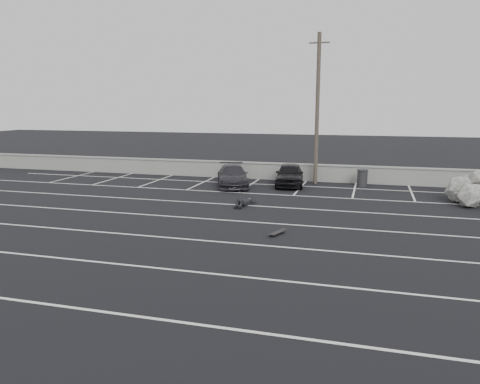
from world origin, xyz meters
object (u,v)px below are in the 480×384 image
(utility_pole, at_px, (317,109))
(trash_bin, at_px, (362,178))
(car_left, at_px, (290,174))
(skateboard, at_px, (277,233))
(car_right, at_px, (233,176))
(person, at_px, (246,200))

(utility_pole, xyz_separation_m, trash_bin, (2.75, -0.33, -3.92))
(car_left, xyz_separation_m, utility_pole, (1.36, 1.20, 3.76))
(car_left, bearing_deg, skateboard, -90.58)
(car_right, relative_size, trash_bin, 4.27)
(car_right, bearing_deg, car_left, -0.76)
(utility_pole, bearing_deg, trash_bin, -6.78)
(trash_bin, height_order, person, trash_bin)
(utility_pole, bearing_deg, car_left, -138.60)
(utility_pole, distance_m, trash_bin, 4.80)
(car_left, bearing_deg, car_right, -169.19)
(car_left, distance_m, car_right, 3.33)
(car_left, relative_size, person, 1.74)
(person, xyz_separation_m, skateboard, (2.47, -4.77, -0.14))
(utility_pole, relative_size, skateboard, 10.34)
(utility_pole, relative_size, person, 3.91)
(trash_bin, bearing_deg, skateboard, -103.33)
(skateboard, bearing_deg, person, 138.52)
(car_left, distance_m, person, 5.91)
(car_right, bearing_deg, skateboard, -84.09)
(car_right, bearing_deg, person, -85.90)
(car_left, relative_size, skateboard, 4.59)
(utility_pole, distance_m, person, 8.52)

